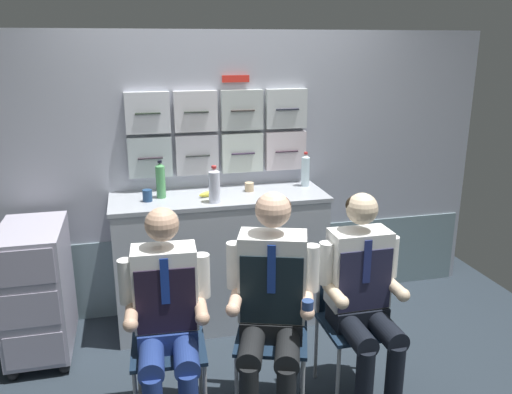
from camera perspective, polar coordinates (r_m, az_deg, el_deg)
name	(u,v)px	position (r m, az deg, el deg)	size (l,w,h in m)	color
galley_bulkhead	(224,177)	(4.04, -3.52, 2.22)	(4.20, 0.14, 2.15)	#A4A9B8
galley_counter	(221,259)	(3.94, -3.90, -6.81)	(1.55, 0.53, 1.00)	#B1B7C0
service_trolley	(37,288)	(3.81, -22.80, -9.16)	(0.40, 0.65, 0.92)	black
folding_chair_left	(167,325)	(3.05, -9.65, -13.60)	(0.42, 0.43, 0.87)	#A8AAAF
crew_member_left	(167,315)	(2.83, -9.73, -12.61)	(0.48, 0.60, 1.25)	black
folding_chair_right	(273,316)	(3.10, 1.85, -12.85)	(0.51, 0.51, 0.87)	#A8AAAF
crew_member_right	(272,299)	(2.87, 1.71, -11.12)	(0.54, 0.69, 1.31)	black
folding_chair_by_counter	(351,304)	(3.27, 10.30, -11.46)	(0.40, 0.41, 0.87)	#A8AAAF
crew_member_by_counter	(364,293)	(3.07, 11.68, -10.23)	(0.48, 0.59, 1.26)	black
water_bottle_short	(214,185)	(3.58, -4.57, 1.29)	(0.08, 0.08, 0.26)	silver
water_bottle_clear	(161,180)	(3.74, -10.38, 1.82)	(0.07, 0.07, 0.27)	#4E9B5B
water_bottle_blue_cap	(305,170)	(4.01, 5.42, 2.96)	(0.06, 0.06, 0.26)	silver
espresso_cup_small	(249,187)	(3.86, -0.74, 1.14)	(0.07, 0.07, 0.07)	tan
coffee_cup_spare	(147,195)	(3.69, -11.78, 0.19)	(0.07, 0.07, 0.08)	navy
snack_banana	(210,194)	(3.75, -5.10, 0.37)	(0.17, 0.10, 0.04)	yellow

